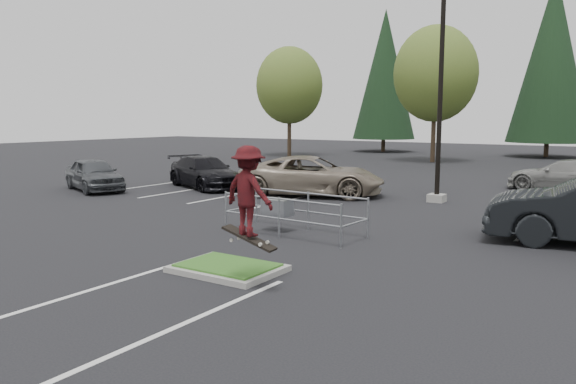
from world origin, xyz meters
The scene contains 14 objects.
ground centered at (0.00, 0.00, 0.00)m, with size 120.00×120.00×0.00m, color black.
grass_median centered at (0.00, 0.00, 0.08)m, with size 2.20×1.60×0.16m.
stall_lines centered at (-1.35, 6.02, 0.00)m, with size 22.62×17.60×0.01m.
light_pole centered at (0.50, 12.00, 4.56)m, with size 0.70×0.60×10.12m.
decid_a centered at (-18.01, 30.03, 5.58)m, with size 5.44×5.44×8.91m.
decid_b centered at (-6.01, 30.53, 6.04)m, with size 5.89×5.89×9.64m.
conif_a centered at (-14.00, 40.00, 7.10)m, with size 5.72×5.72×13.00m.
conif_b centered at (0.00, 40.50, 7.85)m, with size 6.38×6.38×14.50m.
cart_corral centered at (-1.34, 4.03, 0.70)m, with size 4.04×1.67×1.12m.
skateboarder centered at (1.20, -0.81, 1.89)m, with size 1.15×0.76×1.92m.
car_l_tan centered at (-4.50, 10.84, 0.82)m, with size 2.73×5.92×1.64m, color gray.
car_l_black centered at (-10.00, 10.49, 0.72)m, with size 2.01×4.94×1.43m, color black.
car_l_grey centered at (-13.37, 7.00, 0.72)m, with size 1.70×4.22×1.44m, color #484B4F.
car_far_silver centered at (4.29, 18.00, 0.71)m, with size 1.99×4.90×1.42m, color #9A9A95.
Camera 1 is at (7.40, -8.96, 3.26)m, focal length 35.00 mm.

